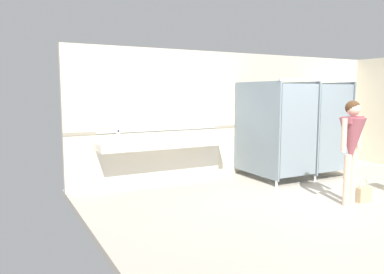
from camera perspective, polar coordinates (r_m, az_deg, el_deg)
ground_plane at (r=6.60m, az=21.75°, el=-9.77°), size 7.72×5.93×0.10m
wall_back at (r=8.36m, az=7.85°, el=3.57°), size 7.72×0.12×2.62m
wall_back_tile_band at (r=8.33m, az=8.08°, el=1.74°), size 7.72×0.01×0.06m
vanity_counter at (r=7.20m, az=-4.32°, el=-2.27°), size 2.59×0.53×1.00m
mirror_panel at (r=7.29m, az=-4.98°, el=6.35°), size 2.49×0.02×1.37m
bathroom_stalls at (r=8.08m, az=16.24°, el=1.48°), size 2.05×1.44×2.03m
person_standing at (r=6.36m, az=23.26°, el=-0.33°), size 0.57×0.48×1.66m
handbag at (r=6.77m, az=24.69°, el=-7.91°), size 0.27×0.14×0.38m
soap_dispenser at (r=6.93m, az=-11.18°, el=0.06°), size 0.07×0.07×0.21m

